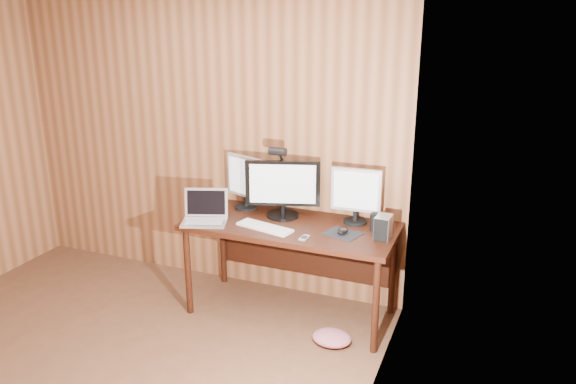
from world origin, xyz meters
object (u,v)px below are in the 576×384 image
Objects in this scene: desk at (294,236)px; desk_lamp at (281,169)px; mouse at (343,231)px; hard_drive at (383,227)px; monitor_right at (356,194)px; keyboard at (265,227)px; speaker at (374,222)px; laptop at (205,214)px; monitor_left at (246,181)px; phone at (304,238)px; monitor_center at (283,188)px.

desk_lamp is at bearing 141.58° from desk.
mouse is 0.29m from hard_drive.
mouse is (-0.03, -0.25, -0.21)m from monitor_right.
keyboard is 0.50m from desk_lamp.
hard_drive is at bearing -50.76° from speaker.
desk_lamp reaches higher than laptop.
monitor_right is 1.07× the size of laptop.
laptop is (-0.17, -0.37, -0.18)m from monitor_left.
speaker is at bearing 42.52° from phone.
keyboard is (0.49, 0.02, -0.05)m from laptop.
monitor_right reaches higher than mouse.
monitor_left is at bearing 172.34° from hard_drive.
mouse is (0.57, 0.11, 0.01)m from keyboard.
monitor_left reaches higher than phone.
monitor_right is 2.58× the size of hard_drive.
keyboard is 0.58m from mouse.
speaker is (1.08, -0.10, -0.17)m from monitor_left.
hard_drive reaches higher than keyboard.
monitor_right is 1.15m from laptop.
keyboard is 4.57× the size of phone.
hard_drive is (0.85, 0.14, 0.07)m from keyboard.
monitor_center is at bearing 177.74° from speaker.
monitor_right is at bearing 110.94° from mouse.
monitor_right is 0.37m from hard_drive.
laptop is at bearing -170.49° from hard_drive.
monitor_right reaches higher than hard_drive.
mouse is 0.89× the size of speaker.
monitor_center is at bearing 152.15° from desk.
speaker is at bearing 31.99° from keyboard.
phone is (0.19, -0.30, 0.13)m from desk.
speaker reaches higher than mouse.
monitor_center is 0.36m from monitor_left.
keyboard is at bearing -151.53° from monitor_right.
laptop is (-0.51, -0.31, -0.18)m from monitor_center.
monitor_right is (0.45, 0.13, 0.35)m from desk.
monitor_center reaches higher than desk.
monitor_left is at bearing 145.52° from keyboard.
keyboard is 3.53× the size of speaker.
monitor_center is 4.33× the size of speaker.
monitor_right is at bearing 16.25° from desk.
desk_lamp reaches higher than keyboard.
hard_drive is 0.15m from speaker.
monitor_left is at bearing 46.33° from laptop.
mouse is 0.25m from speaker.
speaker reaches higher than desk.
hard_drive is at bearing -13.37° from desk_lamp.
desk_lamp is (-0.87, 0.21, 0.28)m from hard_drive.
phone is (-0.51, -0.21, -0.08)m from hard_drive.
speaker is (0.42, 0.33, 0.06)m from phone.
laptop is 0.83m from phone.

